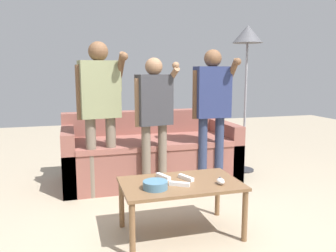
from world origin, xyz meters
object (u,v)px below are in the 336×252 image
coffee_table (181,189)px  game_remote_wand_far (163,177)px  player_center (154,110)px  game_remote_nunchuk (221,181)px  snack_bowl (155,185)px  game_remote_wand_near (179,184)px  floor_lamp (247,43)px  player_left (100,101)px  couch (150,155)px  player_right (212,102)px  game_remote_wand_spare (186,178)px

coffee_table → game_remote_wand_far: bearing=128.4°
player_center → coffee_table: bearing=-91.2°
game_remote_nunchuk → game_remote_wand_far: 0.47m
snack_bowl → game_remote_wand_near: snack_bowl is taller
coffee_table → game_remote_nunchuk: size_ratio=10.68×
coffee_table → floor_lamp: (1.35, 1.47, 1.26)m
game_remote_nunchuk → game_remote_wand_far: size_ratio=0.53×
coffee_table → player_left: size_ratio=0.59×
floor_lamp → player_left: size_ratio=1.17×
couch → game_remote_nunchuk: 1.62m
player_left → player_center: 0.56m
coffee_table → player_left: bearing=116.5°
snack_bowl → floor_lamp: (1.58, 1.56, 1.18)m
coffee_table → game_remote_nunchuk: game_remote_nunchuk is taller
couch → snack_bowl: couch is taller
couch → game_remote_wand_far: (-0.20, -1.34, 0.15)m
game_remote_wand_far → snack_bowl: bearing=-118.4°
couch → game_remote_wand_far: bearing=-98.4°
floor_lamp → player_center: 1.61m
snack_bowl → floor_lamp: 2.51m
coffee_table → player_right: (0.68, 0.98, 0.58)m
game_remote_nunchuk → floor_lamp: bearing=56.2°
coffee_table → game_remote_wand_spare: 0.11m
game_remote_nunchuk → game_remote_wand_far: (-0.39, 0.27, -0.01)m
snack_bowl → game_remote_wand_far: size_ratio=1.12×
game_remote_nunchuk → player_center: bearing=103.8°
floor_lamp → player_left: floor_lamp is taller
game_remote_nunchuk → game_remote_wand_near: 0.32m
snack_bowl → game_remote_wand_spare: 0.33m
game_remote_nunchuk → player_center: size_ratio=0.06×
game_remote_nunchuk → couch: bearing=96.9°
snack_bowl → player_left: size_ratio=0.12×
player_center → game_remote_wand_near: bearing=-93.0°
couch → snack_bowl: bearing=-101.6°
game_remote_wand_near → player_left: bearing=113.4°
game_remote_wand_far → game_remote_wand_spare: 0.19m
coffee_table → game_remote_wand_near: (-0.04, -0.08, 0.07)m
game_remote_wand_near → floor_lamp: bearing=48.1°
floor_lamp → player_right: bearing=-144.0°
player_left → game_remote_wand_far: player_left is taller
game_remote_wand_spare → coffee_table: bearing=-139.1°
player_left → game_remote_wand_near: 1.35m
player_left → game_remote_wand_far: (0.42, -0.91, -0.55)m
player_right → game_remote_wand_far: (-0.78, -0.84, -0.52)m
snack_bowl → game_remote_wand_near: (0.19, 0.01, -0.01)m
player_right → player_left: bearing=176.6°
coffee_table → game_remote_wand_spare: size_ratio=5.75×
coffee_table → player_center: (0.02, 0.94, 0.53)m
player_left → game_remote_wand_near: player_left is taller
floor_lamp → game_remote_wand_near: 2.39m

